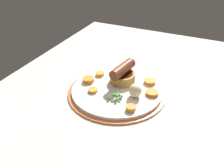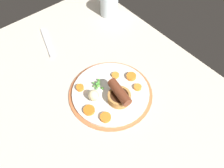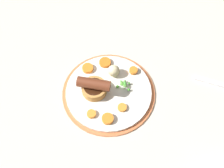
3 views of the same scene
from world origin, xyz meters
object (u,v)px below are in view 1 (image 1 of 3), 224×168
object	(u,v)px
carrot_slice_2	(88,80)
carrot_slice_5	(152,93)
pea_pile	(117,96)
dinner_plate	(117,91)
carrot_slice_0	(93,90)
carrot_slice_3	(100,74)
carrot_slice_6	(131,108)
sausage_pudding	(123,74)
carrot_slice_1	(150,82)
potato_chunk_0	(136,90)

from	to	relation	value
carrot_slice_2	carrot_slice_5	distance (cm)	19.80
pea_pile	carrot_slice_2	size ratio (longest dim) A/B	1.29
pea_pile	dinner_plate	bearing A→B (deg)	23.07
carrot_slice_0	carrot_slice_3	xyz separation A→B (cm)	(9.01, 2.38, 0.08)
carrot_slice_2	carrot_slice_6	world-z (taller)	same
carrot_slice_2	carrot_slice_3	size ratio (longest dim) A/B	1.28
sausage_pudding	carrot_slice_0	distance (cm)	10.47
dinner_plate	carrot_slice_1	xyz separation A→B (cm)	(6.93, -7.82, 1.38)
carrot_slice_1	carrot_slice_3	distance (cm)	16.03
carrot_slice_3	sausage_pudding	bearing A→B (deg)	-92.98
carrot_slice_0	sausage_pudding	bearing A→B (deg)	-33.11
sausage_pudding	carrot_slice_1	distance (cm)	8.55
carrot_slice_1	carrot_slice_6	size ratio (longest dim) A/B	1.34
potato_chunk_0	carrot_slice_2	size ratio (longest dim) A/B	1.14
carrot_slice_0	carrot_slice_6	world-z (taller)	carrot_slice_6
carrot_slice_1	carrot_slice_6	xyz separation A→B (cm)	(-14.56, 0.50, 0.06)
carrot_slice_5	sausage_pudding	bearing A→B (deg)	74.46
carrot_slice_0	dinner_plate	bearing A→B (deg)	-53.36
pea_pile	carrot_slice_1	size ratio (longest dim) A/B	1.26
pea_pile	carrot_slice_3	world-z (taller)	pea_pile
sausage_pudding	potato_chunk_0	distance (cm)	8.20
dinner_plate	pea_pile	world-z (taller)	pea_pile
sausage_pudding	pea_pile	bearing A→B (deg)	-158.38
carrot_slice_5	carrot_slice_6	size ratio (longest dim) A/B	1.41
pea_pile	carrot_slice_1	xyz separation A→B (cm)	(11.49, -5.88, -0.45)
carrot_slice_6	carrot_slice_5	bearing A→B (deg)	-17.64
carrot_slice_2	dinner_plate	bearing A→B (deg)	-89.63
potato_chunk_0	carrot_slice_0	distance (cm)	12.42
carrot_slice_0	carrot_slice_6	xyz separation A→B (cm)	(-3.40, -13.00, 0.19)
potato_chunk_0	carrot_slice_2	xyz separation A→B (cm)	(0.84, 15.71, -1.35)
carrot_slice_1	carrot_slice_2	size ratio (longest dim) A/B	1.02
pea_pile	carrot_slice_0	size ratio (longest dim) A/B	1.64
carrot_slice_0	carrot_slice_3	world-z (taller)	carrot_slice_3
carrot_slice_0	carrot_slice_3	distance (cm)	9.32
sausage_pudding	carrot_slice_3	bearing A→B (deg)	95.85
carrot_slice_1	carrot_slice_3	xyz separation A→B (cm)	(-2.16, 15.88, -0.04)
carrot_slice_1	carrot_slice_3	size ratio (longest dim) A/B	1.31
dinner_plate	potato_chunk_0	bearing A→B (deg)	-98.27
pea_pile	sausage_pudding	bearing A→B (deg)	12.79
carrot_slice_2	carrot_slice_5	world-z (taller)	carrot_slice_2
carrot_slice_6	carrot_slice_3	bearing A→B (deg)	51.11
sausage_pudding	potato_chunk_0	xyz separation A→B (cm)	(-5.26, -6.26, -0.57)
dinner_plate	pea_pile	distance (cm)	5.27
pea_pile	carrot_slice_5	size ratio (longest dim) A/B	1.20
carrot_slice_0	carrot_slice_2	size ratio (longest dim) A/B	0.79
carrot_slice_3	carrot_slice_5	world-z (taller)	same
pea_pile	carrot_slice_1	distance (cm)	12.91
carrot_slice_3	carrot_slice_5	size ratio (longest dim) A/B	0.72
carrot_slice_2	carrot_slice_5	bearing A→B (deg)	-85.48
carrot_slice_6	pea_pile	bearing A→B (deg)	60.22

